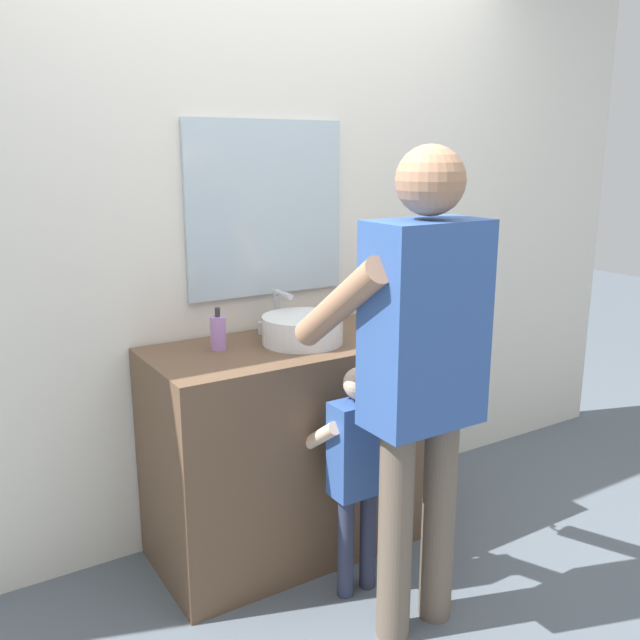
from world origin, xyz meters
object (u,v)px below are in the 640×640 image
(soap_bottle, at_px, (218,333))
(adult_parent, at_px, (420,355))
(child_toddler, at_px, (357,461))
(toothbrush_cup, at_px, (385,317))

(soap_bottle, bearing_deg, adult_parent, -62.31)
(child_toddler, height_order, adult_parent, adult_parent)
(toothbrush_cup, xyz_separation_m, adult_parent, (-0.34, -0.64, 0.05))
(toothbrush_cup, bearing_deg, soap_bottle, 172.86)
(child_toddler, bearing_deg, soap_bottle, 124.14)
(child_toddler, distance_m, adult_parent, 0.53)
(adult_parent, bearing_deg, soap_bottle, 117.69)
(adult_parent, bearing_deg, child_toddler, 103.66)
(soap_bottle, height_order, adult_parent, adult_parent)
(toothbrush_cup, height_order, adult_parent, adult_parent)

